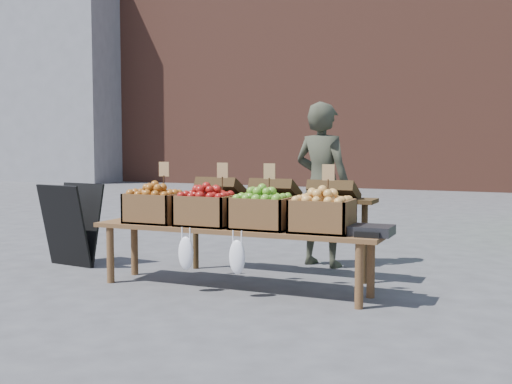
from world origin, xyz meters
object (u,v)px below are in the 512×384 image
at_px(crate_golden_apples, 155,208).
at_px(crate_russet_pears, 207,210).
at_px(vendor, 322,185).
at_px(chalkboard_sign, 71,224).
at_px(display_bench, 234,259).
at_px(weighing_scale, 372,230).
at_px(crate_green_apples, 322,216).
at_px(back_table, 275,224).
at_px(crate_red_apples, 262,213).

xyz_separation_m(crate_golden_apples, crate_russet_pears, (0.55, 0.00, 0.00)).
bearing_deg(vendor, chalkboard_sign, 37.33).
relative_size(display_bench, crate_russet_pears, 5.40).
height_order(vendor, crate_golden_apples, vendor).
xyz_separation_m(vendor, crate_golden_apples, (-1.21, -1.40, -0.17)).
xyz_separation_m(chalkboard_sign, weighing_scale, (3.34, -0.33, 0.16)).
bearing_deg(display_bench, weighing_scale, 0.00).
bearing_deg(weighing_scale, crate_russet_pears, 180.00).
height_order(chalkboard_sign, weighing_scale, chalkboard_sign).
height_order(crate_russet_pears, crate_green_apples, same).
height_order(vendor, display_bench, vendor).
bearing_deg(display_bench, chalkboard_sign, 170.95).
bearing_deg(crate_green_apples, back_table, 134.63).
distance_m(back_table, crate_red_apples, 0.76).
bearing_deg(chalkboard_sign, crate_russet_pears, -3.16).
relative_size(vendor, chalkboard_sign, 1.96).
xyz_separation_m(vendor, display_bench, (-0.38, -1.40, -0.59)).
relative_size(back_table, crate_green_apples, 4.20).
bearing_deg(vendor, crate_russet_pears, 78.85).
relative_size(chalkboard_sign, back_table, 0.43).
height_order(crate_russet_pears, weighing_scale, crate_russet_pears).
xyz_separation_m(crate_golden_apples, crate_green_apples, (1.65, 0.00, 0.00)).
distance_m(vendor, back_table, 0.81).
bearing_deg(crate_red_apples, display_bench, 180.00).
distance_m(vendor, display_bench, 1.57).
xyz_separation_m(vendor, crate_red_apples, (-0.11, -1.40, -0.17)).
bearing_deg(chalkboard_sign, weighing_scale, 1.54).
xyz_separation_m(display_bench, weighing_scale, (1.25, 0.00, 0.33)).
bearing_deg(crate_russet_pears, crate_golden_apples, 180.00).
relative_size(back_table, crate_russet_pears, 4.20).
height_order(crate_red_apples, weighing_scale, crate_red_apples).
xyz_separation_m(crate_golden_apples, weighing_scale, (2.08, 0.00, -0.10)).
height_order(crate_golden_apples, crate_red_apples, same).
distance_m(back_table, weighing_scale, 1.35).
relative_size(vendor, display_bench, 0.65).
bearing_deg(weighing_scale, vendor, 121.77).
bearing_deg(back_table, crate_red_apples, -77.40).
relative_size(display_bench, weighing_scale, 7.94).
relative_size(vendor, crate_russet_pears, 3.50).
relative_size(display_bench, crate_green_apples, 5.40).
relative_size(vendor, crate_golden_apples, 3.50).
relative_size(vendor, crate_green_apples, 3.50).
distance_m(back_table, crate_green_apples, 1.03).
bearing_deg(chalkboard_sign, vendor, 30.58).
height_order(chalkboard_sign, crate_green_apples, chalkboard_sign).
relative_size(crate_russet_pears, weighing_scale, 1.47).
xyz_separation_m(crate_russet_pears, crate_red_apples, (0.55, 0.00, 0.00)).
xyz_separation_m(display_bench, crate_red_apples, (0.28, 0.00, 0.42)).
relative_size(back_table, crate_golden_apples, 4.20).
distance_m(crate_russet_pears, crate_green_apples, 1.10).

